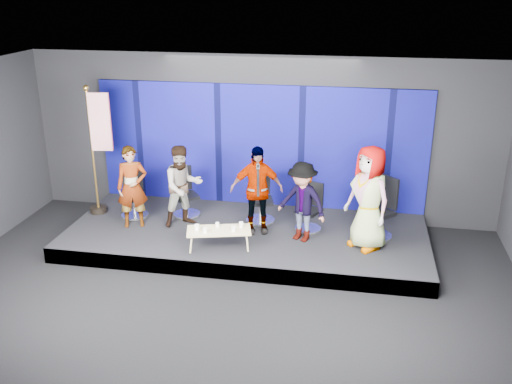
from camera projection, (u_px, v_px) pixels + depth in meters
ground at (216, 311)px, 9.02m from camera, size 10.00×10.00×0.00m
room_walls at (211, 165)px, 8.16m from camera, size 10.02×8.02×3.51m
riser at (247, 236)px, 11.26m from camera, size 7.00×3.00×0.30m
backdrop at (260, 146)px, 12.09m from camera, size 7.00×0.08×2.60m
chair_a at (134, 201)px, 11.75m from camera, size 0.74×0.74×1.01m
panelist_a at (132, 187)px, 11.12m from camera, size 0.70×0.58×1.64m
chair_b at (185, 200)px, 11.79m from camera, size 0.80×0.80×1.01m
panelist_b at (183, 186)px, 11.15m from camera, size 1.01×0.97×1.64m
chair_c at (260, 205)px, 11.50m from camera, size 0.74×0.74×1.06m
panelist_c at (256, 190)px, 10.85m from camera, size 1.08×0.68×1.72m
chair_d at (309, 215)px, 11.12m from camera, size 0.71×0.71×0.94m
panelist_d at (302, 202)px, 10.53m from camera, size 1.14×0.94×1.53m
chair_e at (378, 218)px, 10.76m from camera, size 0.95×0.95×1.19m
panelist_e at (369, 198)px, 10.17m from camera, size 1.10×1.10×1.92m
coffee_table at (219, 231)px, 10.36m from camera, size 1.24×0.77×0.36m
mug_a at (197, 227)px, 10.32m from camera, size 0.09×0.09×0.11m
mug_b at (205, 230)px, 10.22m from camera, size 0.08×0.08×0.09m
mug_c at (217, 225)px, 10.46m from camera, size 0.07×0.07×0.08m
mug_d at (234, 229)px, 10.26m from camera, size 0.08×0.08×0.10m
mug_e at (241, 225)px, 10.45m from camera, size 0.08×0.08×0.10m
flag_stand at (99, 147)px, 11.53m from camera, size 0.62×0.36×2.69m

